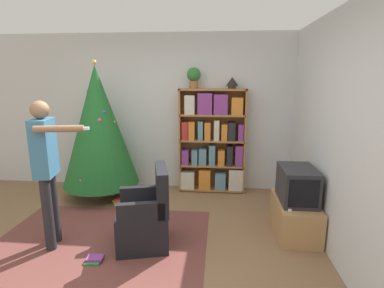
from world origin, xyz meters
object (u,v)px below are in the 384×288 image
at_px(bookshelf, 212,143).
at_px(christmas_tree, 99,126).
at_px(armchair, 146,219).
at_px(table_lamp, 232,82).
at_px(television, 297,185).
at_px(potted_plant, 194,76).
at_px(standing_person, 46,163).

relative_size(bookshelf, christmas_tree, 0.80).
xyz_separation_m(armchair, table_lamp, (1.00, 1.78, 1.49)).
bearing_deg(bookshelf, christmas_tree, -167.27).
bearing_deg(christmas_tree, television, -18.42).
xyz_separation_m(christmas_tree, potted_plant, (1.45, 0.40, 0.76)).
distance_m(standing_person, potted_plant, 2.54).
bearing_deg(potted_plant, table_lamp, 0.00).
xyz_separation_m(armchair, potted_plant, (0.39, 1.78, 1.58)).
height_order(armchair, standing_person, standing_person).
bearing_deg(armchair, television, 89.92).
bearing_deg(armchair, table_lamp, 136.72).
bearing_deg(television, table_lamp, 119.49).
bearing_deg(christmas_tree, bookshelf, 12.73).
distance_m(christmas_tree, armchair, 1.92).
xyz_separation_m(television, christmas_tree, (-2.82, 0.94, 0.52)).
bearing_deg(television, potted_plant, 135.50).
bearing_deg(christmas_tree, armchair, -52.34).
bearing_deg(armchair, bookshelf, 144.39).
xyz_separation_m(bookshelf, television, (1.05, -1.34, -0.20)).
distance_m(bookshelf, standing_person, 2.57).
distance_m(christmas_tree, table_lamp, 2.20).
distance_m(armchair, standing_person, 1.24).
bearing_deg(standing_person, television, 89.95).
relative_size(television, armchair, 0.64).
distance_m(television, potted_plant, 2.30).
bearing_deg(potted_plant, christmas_tree, -164.40).
bearing_deg(standing_person, bookshelf, 126.00).
relative_size(bookshelf, potted_plant, 5.21).
relative_size(bookshelf, armchair, 1.86).
xyz_separation_m(bookshelf, armchair, (-0.70, -1.77, -0.51)).
relative_size(armchair, table_lamp, 4.60).
xyz_separation_m(bookshelf, potted_plant, (-0.31, 0.01, 1.07)).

